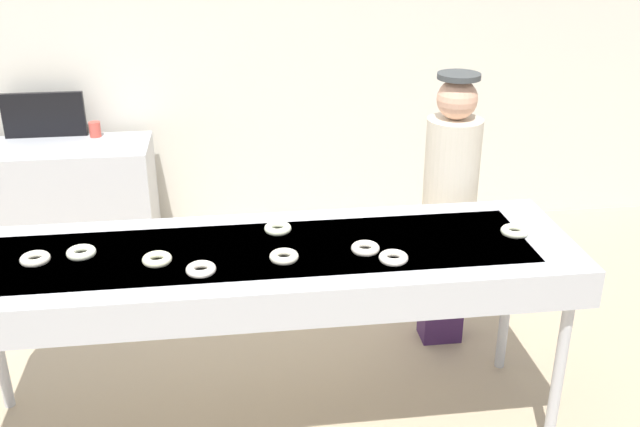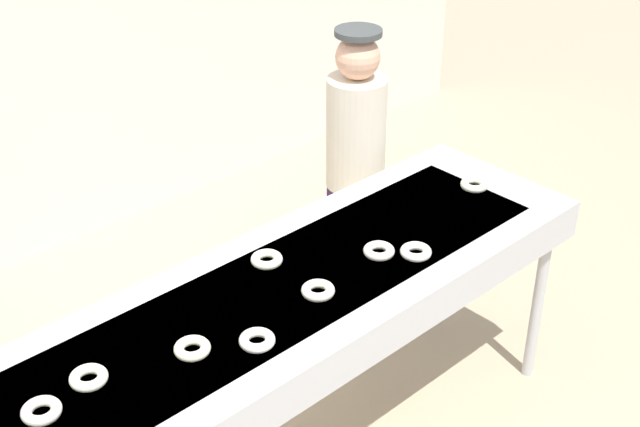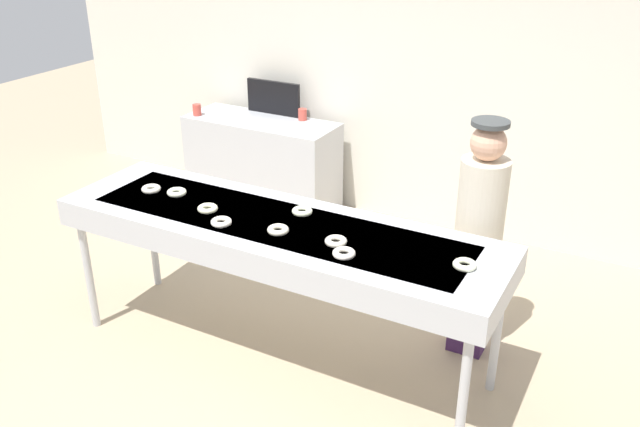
{
  "view_description": "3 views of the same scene",
  "coord_description": "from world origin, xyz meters",
  "px_view_note": "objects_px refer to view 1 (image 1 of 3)",
  "views": [
    {
      "loc": [
        -0.12,
        -3.01,
        2.52
      ],
      "look_at": [
        0.29,
        0.13,
        1.13
      ],
      "focal_mm": 40.58,
      "sensor_mm": 36.0,
      "label": 1
    },
    {
      "loc": [
        -1.79,
        -2.14,
        3.0
      ],
      "look_at": [
        0.36,
        0.16,
        1.16
      ],
      "focal_mm": 48.72,
      "sensor_mm": 36.0,
      "label": 2
    },
    {
      "loc": [
        2.08,
        -3.26,
        2.89
      ],
      "look_at": [
        0.22,
        0.17,
        1.06
      ],
      "focal_mm": 38.29,
      "sensor_mm": 36.0,
      "label": 3
    }
  ],
  "objects_px": {
    "sugar_donut_6": "(201,269)",
    "sugar_donut_5": "(81,252)",
    "sugar_donut_2": "(278,228)",
    "worker_baker": "(449,200)",
    "sugar_donut_8": "(514,231)",
    "sugar_donut_0": "(393,258)",
    "sugar_donut_3": "(365,248)",
    "fryer_conveyor": "(263,266)",
    "prep_counter": "(50,205)",
    "sugar_donut_4": "(35,259)",
    "sugar_donut_1": "(157,259)",
    "sugar_donut_7": "(284,257)",
    "menu_display": "(44,115)",
    "paper_cup_0": "(95,129)"
  },
  "relations": [
    {
      "from": "sugar_donut_3",
      "to": "sugar_donut_6",
      "type": "height_order",
      "value": "same"
    },
    {
      "from": "sugar_donut_4",
      "to": "menu_display",
      "type": "xyz_separation_m",
      "value": [
        -0.44,
        2.31,
        0.03
      ]
    },
    {
      "from": "sugar_donut_2",
      "to": "sugar_donut_5",
      "type": "relative_size",
      "value": 1.0
    },
    {
      "from": "sugar_donut_2",
      "to": "worker_baker",
      "type": "height_order",
      "value": "worker_baker"
    },
    {
      "from": "sugar_donut_5",
      "to": "worker_baker",
      "type": "bearing_deg",
      "value": 18.49
    },
    {
      "from": "sugar_donut_0",
      "to": "sugar_donut_1",
      "type": "xyz_separation_m",
      "value": [
        -1.05,
        0.12,
        0.0
      ]
    },
    {
      "from": "fryer_conveyor",
      "to": "sugar_donut_5",
      "type": "xyz_separation_m",
      "value": [
        -0.82,
        0.04,
        0.11
      ]
    },
    {
      "from": "sugar_donut_7",
      "to": "sugar_donut_2",
      "type": "bearing_deg",
      "value": 90.86
    },
    {
      "from": "sugar_donut_3",
      "to": "prep_counter",
      "type": "height_order",
      "value": "sugar_donut_3"
    },
    {
      "from": "sugar_donut_5",
      "to": "prep_counter",
      "type": "bearing_deg",
      "value": 107.4
    },
    {
      "from": "sugar_donut_5",
      "to": "fryer_conveyor",
      "type": "bearing_deg",
      "value": -2.63
    },
    {
      "from": "fryer_conveyor",
      "to": "sugar_donut_0",
      "type": "xyz_separation_m",
      "value": [
        0.58,
        -0.2,
        0.11
      ]
    },
    {
      "from": "sugar_donut_0",
      "to": "sugar_donut_3",
      "type": "distance_m",
      "value": 0.15
    },
    {
      "from": "sugar_donut_4",
      "to": "sugar_donut_1",
      "type": "bearing_deg",
      "value": -7.88
    },
    {
      "from": "paper_cup_0",
      "to": "sugar_donut_2",
      "type": "bearing_deg",
      "value": -60.28
    },
    {
      "from": "paper_cup_0",
      "to": "prep_counter",
      "type": "bearing_deg",
      "value": -151.48
    },
    {
      "from": "sugar_donut_5",
      "to": "sugar_donut_7",
      "type": "distance_m",
      "value": 0.93
    },
    {
      "from": "fryer_conveyor",
      "to": "sugar_donut_0",
      "type": "relative_size",
      "value": 22.34
    },
    {
      "from": "fryer_conveyor",
      "to": "paper_cup_0",
      "type": "distance_m",
      "value": 2.51
    },
    {
      "from": "paper_cup_0",
      "to": "menu_display",
      "type": "height_order",
      "value": "menu_display"
    },
    {
      "from": "sugar_donut_2",
      "to": "sugar_donut_4",
      "type": "height_order",
      "value": "same"
    },
    {
      "from": "sugar_donut_2",
      "to": "sugar_donut_5",
      "type": "distance_m",
      "value": 0.92
    },
    {
      "from": "sugar_donut_2",
      "to": "sugar_donut_3",
      "type": "xyz_separation_m",
      "value": [
        0.38,
        -0.27,
        0.0
      ]
    },
    {
      "from": "sugar_donut_3",
      "to": "sugar_donut_2",
      "type": "bearing_deg",
      "value": 144.73
    },
    {
      "from": "sugar_donut_4",
      "to": "menu_display",
      "type": "distance_m",
      "value": 2.35
    },
    {
      "from": "prep_counter",
      "to": "menu_display",
      "type": "relative_size",
      "value": 2.59
    },
    {
      "from": "menu_display",
      "to": "sugar_donut_2",
      "type": "bearing_deg",
      "value": -54.04
    },
    {
      "from": "sugar_donut_0",
      "to": "sugar_donut_3",
      "type": "relative_size",
      "value": 1.0
    },
    {
      "from": "sugar_donut_0",
      "to": "sugar_donut_7",
      "type": "bearing_deg",
      "value": 171.08
    },
    {
      "from": "sugar_donut_0",
      "to": "sugar_donut_7",
      "type": "relative_size",
      "value": 1.0
    },
    {
      "from": "sugar_donut_7",
      "to": "menu_display",
      "type": "distance_m",
      "value": 2.88
    },
    {
      "from": "worker_baker",
      "to": "fryer_conveyor",
      "type": "bearing_deg",
      "value": 20.77
    },
    {
      "from": "sugar_donut_2",
      "to": "sugar_donut_4",
      "type": "bearing_deg",
      "value": -170.61
    },
    {
      "from": "fryer_conveyor",
      "to": "sugar_donut_5",
      "type": "distance_m",
      "value": 0.83
    },
    {
      "from": "fryer_conveyor",
      "to": "prep_counter",
      "type": "relative_size",
      "value": 1.95
    },
    {
      "from": "fryer_conveyor",
      "to": "sugar_donut_1",
      "type": "height_order",
      "value": "sugar_donut_1"
    },
    {
      "from": "sugar_donut_2",
      "to": "sugar_donut_5",
      "type": "xyz_separation_m",
      "value": [
        -0.91,
        -0.14,
        0.0
      ]
    },
    {
      "from": "sugar_donut_2",
      "to": "prep_counter",
      "type": "distance_m",
      "value": 2.51
    },
    {
      "from": "sugar_donut_1",
      "to": "worker_baker",
      "type": "relative_size",
      "value": 0.08
    },
    {
      "from": "sugar_donut_7",
      "to": "sugar_donut_4",
      "type": "bearing_deg",
      "value": 173.71
    },
    {
      "from": "sugar_donut_2",
      "to": "sugar_donut_4",
      "type": "distance_m",
      "value": 1.12
    },
    {
      "from": "sugar_donut_6",
      "to": "sugar_donut_5",
      "type": "bearing_deg",
      "value": 156.62
    },
    {
      "from": "sugar_donut_7",
      "to": "menu_display",
      "type": "xyz_separation_m",
      "value": [
        -1.55,
        2.43,
        0.03
      ]
    },
    {
      "from": "sugar_donut_8",
      "to": "worker_baker",
      "type": "distance_m",
      "value": 0.7
    },
    {
      "from": "worker_baker",
      "to": "paper_cup_0",
      "type": "relative_size",
      "value": 14.93
    },
    {
      "from": "sugar_donut_3",
      "to": "sugar_donut_4",
      "type": "distance_m",
      "value": 1.49
    },
    {
      "from": "sugar_donut_0",
      "to": "sugar_donut_4",
      "type": "distance_m",
      "value": 1.6
    },
    {
      "from": "sugar_donut_2",
      "to": "sugar_donut_8",
      "type": "height_order",
      "value": "same"
    },
    {
      "from": "sugar_donut_0",
      "to": "sugar_donut_7",
      "type": "distance_m",
      "value": 0.49
    },
    {
      "from": "fryer_conveyor",
      "to": "sugar_donut_6",
      "type": "bearing_deg",
      "value": -144.44
    }
  ]
}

